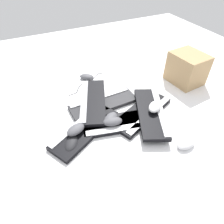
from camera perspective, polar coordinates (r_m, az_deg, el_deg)
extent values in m
plane|color=white|center=(1.20, 2.57, -2.59)|extent=(3.20, 3.20, 0.00)
cube|color=black|center=(1.14, -7.66, -5.02)|extent=(0.46, 0.34, 0.02)
cube|color=silver|center=(1.16, -9.80, -3.31)|extent=(0.39, 0.23, 0.01)
cube|color=black|center=(1.17, 2.42, -3.12)|extent=(0.46, 0.25, 0.02)
cube|color=silver|center=(1.12, 3.15, -4.57)|extent=(0.42, 0.13, 0.01)
cube|color=black|center=(1.25, 8.49, 0.02)|extent=(0.46, 0.31, 0.02)
cube|color=silver|center=(1.22, 10.71, -0.62)|extent=(0.40, 0.20, 0.01)
cube|color=#232326|center=(1.30, -2.42, 2.41)|extent=(0.45, 0.17, 0.02)
cube|color=silver|center=(1.33, -3.51, 4.26)|extent=(0.42, 0.05, 0.01)
cube|color=black|center=(1.22, 10.94, -0.08)|extent=(0.32, 0.46, 0.02)
cube|color=silver|center=(1.22, 13.62, 0.48)|extent=(0.21, 0.39, 0.01)
cube|color=black|center=(1.28, -5.39, 3.14)|extent=(0.31, 0.46, 0.02)
cube|color=#B2B5BA|center=(1.28, -7.96, 3.55)|extent=(0.19, 0.40, 0.01)
ellipsoid|color=silver|center=(1.20, 12.13, 1.53)|extent=(0.13, 0.12, 0.04)
ellipsoid|color=silver|center=(1.13, 20.40, -8.45)|extent=(0.11, 0.07, 0.04)
ellipsoid|color=#4C4C51|center=(1.10, -10.33, -4.97)|extent=(0.13, 0.10, 0.04)
ellipsoid|color=#4C4C51|center=(1.13, 0.17, -2.71)|extent=(0.12, 0.09, 0.04)
ellipsoid|color=black|center=(1.08, -11.51, -8.90)|extent=(0.12, 0.13, 0.04)
ellipsoid|color=#4C4C51|center=(1.56, -7.22, 9.93)|extent=(0.13, 0.12, 0.04)
ellipsoid|color=#4C4C51|center=(1.14, -0.26, -2.01)|extent=(0.13, 0.12, 0.04)
cylinder|color=#59595B|center=(1.43, -11.19, 5.12)|extent=(0.06, 0.01, 0.01)
cylinder|color=#59595B|center=(1.46, -9.83, 6.26)|extent=(0.04, 0.06, 0.01)
cylinder|color=#59595B|center=(1.50, -9.02, 7.54)|extent=(0.05, 0.04, 0.01)
cylinder|color=#59595B|center=(1.54, -6.96, 8.79)|extent=(0.10, 0.03, 0.01)
cylinder|color=#59595B|center=(1.60, -4.71, 10.23)|extent=(0.07, 0.06, 0.01)
cylinder|color=#59595B|center=(1.63, -2.94, 11.11)|extent=(0.06, 0.02, 0.01)
sphere|color=#59595B|center=(1.42, -12.25, 4.72)|extent=(0.01, 0.01, 0.01)
sphere|color=#59595B|center=(1.43, -10.14, 5.51)|extent=(0.01, 0.01, 0.01)
sphere|color=#59595B|center=(1.48, -9.53, 6.97)|extent=(0.01, 0.01, 0.01)
sphere|color=#59595B|center=(1.52, -8.52, 8.09)|extent=(0.01, 0.01, 0.01)
sphere|color=#59595B|center=(1.56, -5.44, 9.46)|extent=(0.01, 0.01, 0.01)
sphere|color=#59595B|center=(1.63, -3.99, 10.97)|extent=(0.01, 0.01, 0.01)
sphere|color=#59595B|center=(1.64, -1.88, 11.23)|extent=(0.01, 0.01, 0.01)
cube|color=tan|center=(1.58, 20.61, 11.59)|extent=(0.23, 0.26, 0.22)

